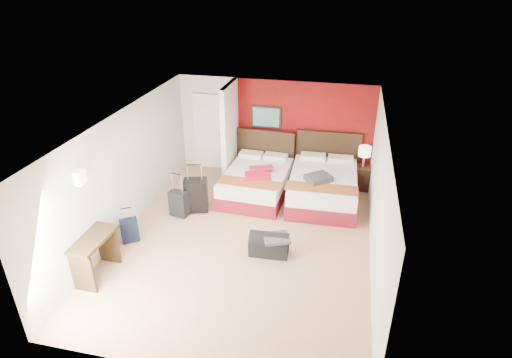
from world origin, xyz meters
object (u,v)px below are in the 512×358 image
(suitcase_charcoal, at_px, (179,204))
(table_lamp, at_px, (364,157))
(bed_right, at_px, (323,188))
(red_suitcase_open, at_px, (260,172))
(suitcase_black, at_px, (196,196))
(suitcase_navy, at_px, (130,231))
(bed_left, at_px, (256,183))
(nightstand, at_px, (361,177))
(duffel_bag, at_px, (269,245))
(desk, at_px, (95,257))

(suitcase_charcoal, bearing_deg, table_lamp, 39.87)
(bed_right, bearing_deg, suitcase_charcoal, -156.96)
(red_suitcase_open, bearing_deg, bed_right, -13.87)
(suitcase_black, bearing_deg, suitcase_navy, -138.53)
(table_lamp, height_order, suitcase_charcoal, table_lamp)
(bed_left, relative_size, suitcase_black, 2.70)
(table_lamp, relative_size, suitcase_black, 0.69)
(bed_left, distance_m, suitcase_navy, 3.21)
(nightstand, distance_m, duffel_bag, 3.59)
(nightstand, bearing_deg, suitcase_charcoal, -148.75)
(table_lamp, relative_size, suitcase_charcoal, 0.92)
(red_suitcase_open, distance_m, suitcase_navy, 3.23)
(bed_left, xyz_separation_m, table_lamp, (2.48, 0.90, 0.55))
(bed_left, bearing_deg, desk, -118.08)
(suitcase_navy, bearing_deg, red_suitcase_open, 12.58)
(suitcase_navy, height_order, desk, desk)
(table_lamp, distance_m, suitcase_black, 4.14)
(bed_right, distance_m, red_suitcase_open, 1.53)
(red_suitcase_open, height_order, desk, desk)
(desk, bearing_deg, bed_left, 61.22)
(red_suitcase_open, distance_m, suitcase_charcoal, 2.01)
(table_lamp, xyz_separation_m, suitcase_black, (-3.62, -1.94, -0.47))
(table_lamp, bearing_deg, duffel_bag, -118.72)
(table_lamp, bearing_deg, red_suitcase_open, -157.21)
(nightstand, height_order, suitcase_black, suitcase_black)
(duffel_bag, bearing_deg, red_suitcase_open, 104.62)
(suitcase_navy, distance_m, duffel_bag, 2.82)
(red_suitcase_open, distance_m, desk, 4.12)
(table_lamp, xyz_separation_m, desk, (-4.60, -4.45, -0.45))
(bed_right, xyz_separation_m, suitcase_navy, (-3.64, -2.53, -0.09))
(bed_right, bearing_deg, desk, -137.26)
(bed_left, relative_size, desk, 2.10)
(bed_right, distance_m, table_lamp, 1.33)
(red_suitcase_open, bearing_deg, suitcase_navy, -152.58)
(bed_left, relative_size, suitcase_navy, 4.35)
(red_suitcase_open, height_order, suitcase_black, suitcase_black)
(suitcase_charcoal, bearing_deg, red_suitcase_open, 48.64)
(bed_left, relative_size, red_suitcase_open, 2.64)
(nightstand, distance_m, suitcase_black, 4.11)
(bed_right, distance_m, desk, 5.18)
(bed_left, relative_size, nightstand, 3.48)
(suitcase_black, distance_m, duffel_bag, 2.26)
(suitcase_black, distance_m, suitcase_charcoal, 0.43)
(table_lamp, height_order, desk, table_lamp)
(suitcase_charcoal, distance_m, duffel_bag, 2.39)
(red_suitcase_open, xyz_separation_m, suitcase_navy, (-2.16, -2.36, -0.43))
(bed_right, relative_size, duffel_bag, 2.94)
(suitcase_charcoal, xyz_separation_m, suitcase_navy, (-0.60, -1.14, -0.05))
(nightstand, distance_m, suitcase_navy, 5.64)
(bed_left, height_order, table_lamp, table_lamp)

